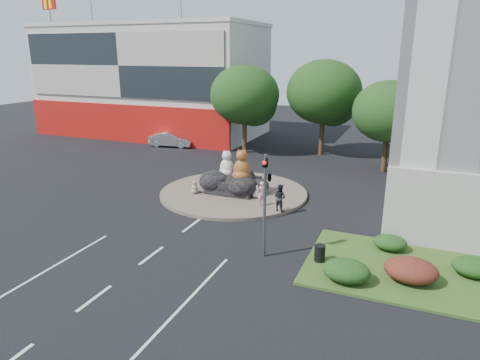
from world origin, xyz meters
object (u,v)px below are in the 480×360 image
object	(u,v)px
cat_tabby	(242,165)
kitten_white	(256,191)
pedestrian_pink	(262,193)
kitten_calico	(195,187)
litter_bin	(320,253)
pedestrian_dark	(280,197)
parked_car	(172,139)
cat_white	(227,163)

from	to	relation	value
cat_tabby	kitten_white	world-z (taller)	cat_tabby
kitten_white	pedestrian_pink	world-z (taller)	pedestrian_pink
kitten_calico	litter_bin	bearing A→B (deg)	-6.78
pedestrian_pink	pedestrian_dark	bearing A→B (deg)	116.40
pedestrian_dark	parked_car	size ratio (longest dim) A/B	0.37
parked_car	cat_tabby	bearing A→B (deg)	-141.83
cat_tabby	pedestrian_dark	bearing A→B (deg)	-51.22
pedestrian_pink	litter_bin	world-z (taller)	pedestrian_pink
litter_bin	parked_car	bearing A→B (deg)	135.28
cat_white	litter_bin	bearing A→B (deg)	-39.29
kitten_calico	litter_bin	xyz separation A→B (m)	(9.87, -6.33, -0.15)
kitten_calico	parked_car	bearing A→B (deg)	152.49
pedestrian_dark	litter_bin	size ratio (longest dim) A/B	2.13
pedestrian_dark	litter_bin	bearing A→B (deg)	144.01
cat_tabby	kitten_calico	distance (m)	3.52
parked_car	pedestrian_pink	bearing A→B (deg)	-141.47
cat_tabby	kitten_calico	xyz separation A→B (m)	(-2.92, -1.23, -1.53)
kitten_white	cat_tabby	bearing A→B (deg)	142.09
cat_white	pedestrian_dark	distance (m)	5.39
kitten_white	parked_car	size ratio (longest dim) A/B	0.19
kitten_white	litter_bin	distance (m)	9.16
cat_white	pedestrian_dark	size ratio (longest dim) A/B	1.15
kitten_calico	pedestrian_dark	distance (m)	6.36
litter_bin	pedestrian_dark	bearing A→B (deg)	123.92
kitten_calico	parked_car	distance (m)	16.18
kitten_white	parked_car	xyz separation A→B (m)	(-13.75, 12.20, 0.12)
kitten_calico	kitten_white	bearing A→B (deg)	36.81
parked_car	litter_bin	xyz separation A→B (m)	(19.51, -19.32, -0.24)
kitten_calico	kitten_white	distance (m)	4.18
cat_white	kitten_white	world-z (taller)	cat_white
kitten_calico	pedestrian_dark	xyz separation A→B (m)	(6.27, -0.98, 0.37)
cat_white	parked_car	distance (m)	16.09
cat_tabby	pedestrian_pink	world-z (taller)	cat_tabby
kitten_white	parked_car	bearing A→B (deg)	120.71
cat_tabby	pedestrian_pink	xyz separation A→B (m)	(2.03, -1.73, -1.22)
cat_tabby	parked_car	distance (m)	17.28
cat_tabby	parked_car	xyz separation A→B (m)	(-12.57, 11.77, -1.44)
cat_white	pedestrian_pink	xyz separation A→B (m)	(3.29, -2.12, -1.08)
kitten_white	litter_bin	xyz separation A→B (m)	(5.76, -7.12, -0.12)
cat_white	pedestrian_dark	xyz separation A→B (m)	(4.61, -2.60, -1.02)
litter_bin	pedestrian_pink	bearing A→B (deg)	130.13
parked_car	litter_bin	size ratio (longest dim) A/B	5.83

